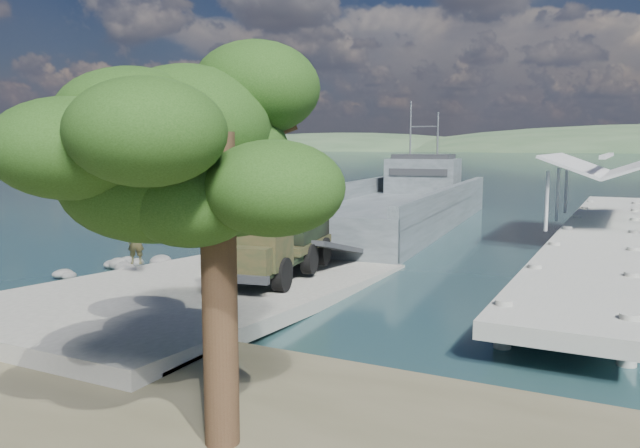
{
  "coord_description": "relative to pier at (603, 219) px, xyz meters",
  "views": [
    {
      "loc": [
        14.54,
        -19.73,
        5.76
      ],
      "look_at": [
        1.49,
        6.0,
        2.09
      ],
      "focal_mm": 35.0,
      "sensor_mm": 36.0,
      "label": 1
    }
  ],
  "objects": [
    {
      "name": "ground",
      "position": [
        -13.0,
        -18.77,
        -1.6
      ],
      "size": [
        1400.0,
        1400.0,
        0.0
      ],
      "primitive_type": "plane",
      "color": "#19313C",
      "rests_on": "ground"
    },
    {
      "name": "boat_ramp",
      "position": [
        -13.0,
        -19.77,
        -1.35
      ],
      "size": [
        10.0,
        18.0,
        0.5
      ],
      "primitive_type": "cube",
      "color": "gray",
      "rests_on": "ground"
    },
    {
      "name": "shoreline_rocks",
      "position": [
        -19.2,
        -18.27,
        -1.6
      ],
      "size": [
        3.2,
        5.6,
        0.9
      ],
      "primitive_type": null,
      "color": "#595956",
      "rests_on": "ground"
    },
    {
      "name": "pier",
      "position": [
        0.0,
        0.0,
        0.0
      ],
      "size": [
        6.4,
        44.0,
        6.1
      ],
      "color": "#9B9D93",
      "rests_on": "ground"
    },
    {
      "name": "landing_craft",
      "position": [
        -13.92,
        3.24,
        -0.76
      ],
      "size": [
        11.2,
        35.03,
        10.25
      ],
      "rotation": [
        0.0,
        0.0,
        0.08
      ],
      "color": "#414A4C",
      "rests_on": "ground"
    },
    {
      "name": "military_truck",
      "position": [
        -11.22,
        -16.89,
        0.73
      ],
      "size": [
        3.75,
        8.2,
        3.67
      ],
      "rotation": [
        0.0,
        0.0,
        0.17
      ],
      "color": "black",
      "rests_on": "boat_ramp"
    },
    {
      "name": "soldier",
      "position": [
        -16.64,
        -19.37,
        -0.17
      ],
      "size": [
        0.81,
        0.72,
        1.87
      ],
      "primitive_type": "imported",
      "rotation": [
        0.0,
        0.0,
        0.49
      ],
      "color": "#232F1A",
      "rests_on": "boat_ramp"
    },
    {
      "name": "overhang_tree",
      "position": [
        -5.41,
        -29.28,
        4.21
      ],
      "size": [
        7.98,
        7.35,
        7.24
      ],
      "color": "#351F15",
      "rests_on": "ground"
    }
  ]
}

